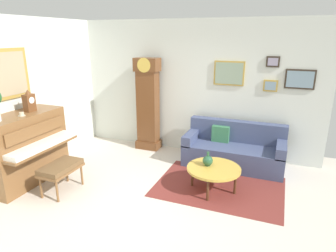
{
  "coord_description": "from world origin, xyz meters",
  "views": [
    {
      "loc": [
        1.78,
        -3.54,
        2.47
      ],
      "look_at": [
        -0.04,
        1.04,
        0.94
      ],
      "focal_mm": 31.24,
      "sensor_mm": 36.0,
      "label": 1
    }
  ],
  "objects_px": {
    "piano_bench": "(61,168)",
    "green_jug": "(208,161)",
    "coffee_table": "(214,169)",
    "grandfather_clock": "(148,107)",
    "couch": "(234,150)",
    "mantel_clock": "(29,102)",
    "piano": "(25,148)",
    "teacup": "(22,114)"
  },
  "relations": [
    {
      "from": "grandfather_clock",
      "to": "coffee_table",
      "type": "relative_size",
      "value": 2.31
    },
    {
      "from": "green_jug",
      "to": "coffee_table",
      "type": "bearing_deg",
      "value": -19.67
    },
    {
      "from": "coffee_table",
      "to": "green_jug",
      "type": "relative_size",
      "value": 3.67
    },
    {
      "from": "mantel_clock",
      "to": "green_jug",
      "type": "distance_m",
      "value": 3.19
    },
    {
      "from": "piano_bench",
      "to": "grandfather_clock",
      "type": "bearing_deg",
      "value": 78.02
    },
    {
      "from": "piano_bench",
      "to": "mantel_clock",
      "type": "bearing_deg",
      "value": 159.73
    },
    {
      "from": "piano",
      "to": "mantel_clock",
      "type": "distance_m",
      "value": 0.8
    },
    {
      "from": "grandfather_clock",
      "to": "green_jug",
      "type": "xyz_separation_m",
      "value": [
        1.7,
        -1.3,
        -0.47
      ]
    },
    {
      "from": "coffee_table",
      "to": "couch",
      "type": "bearing_deg",
      "value": 82.95
    },
    {
      "from": "piano_bench",
      "to": "green_jug",
      "type": "relative_size",
      "value": 2.92
    },
    {
      "from": "couch",
      "to": "mantel_clock",
      "type": "relative_size",
      "value": 5.0
    },
    {
      "from": "piano_bench",
      "to": "couch",
      "type": "distance_m",
      "value": 3.21
    },
    {
      "from": "grandfather_clock",
      "to": "coffee_table",
      "type": "bearing_deg",
      "value": -36.49
    },
    {
      "from": "mantel_clock",
      "to": "green_jug",
      "type": "relative_size",
      "value": 1.58
    },
    {
      "from": "coffee_table",
      "to": "piano_bench",
      "type": "bearing_deg",
      "value": -157.49
    },
    {
      "from": "couch",
      "to": "green_jug",
      "type": "height_order",
      "value": "couch"
    },
    {
      "from": "grandfather_clock",
      "to": "green_jug",
      "type": "relative_size",
      "value": 8.46
    },
    {
      "from": "couch",
      "to": "grandfather_clock",
      "type": "bearing_deg",
      "value": 173.92
    },
    {
      "from": "piano_bench",
      "to": "green_jug",
      "type": "distance_m",
      "value": 2.4
    },
    {
      "from": "piano",
      "to": "coffee_table",
      "type": "relative_size",
      "value": 1.64
    },
    {
      "from": "grandfather_clock",
      "to": "couch",
      "type": "bearing_deg",
      "value": -6.08
    },
    {
      "from": "grandfather_clock",
      "to": "couch",
      "type": "distance_m",
      "value": 2.07
    },
    {
      "from": "grandfather_clock",
      "to": "coffee_table",
      "type": "height_order",
      "value": "grandfather_clock"
    },
    {
      "from": "piano",
      "to": "piano_bench",
      "type": "bearing_deg",
      "value": -5.47
    },
    {
      "from": "coffee_table",
      "to": "green_jug",
      "type": "height_order",
      "value": "green_jug"
    },
    {
      "from": "coffee_table",
      "to": "mantel_clock",
      "type": "bearing_deg",
      "value": -168.0
    },
    {
      "from": "piano",
      "to": "couch",
      "type": "height_order",
      "value": "piano"
    },
    {
      "from": "couch",
      "to": "teacup",
      "type": "bearing_deg",
      "value": -146.58
    },
    {
      "from": "grandfather_clock",
      "to": "mantel_clock",
      "type": "distance_m",
      "value": 2.41
    },
    {
      "from": "piano_bench",
      "to": "grandfather_clock",
      "type": "height_order",
      "value": "grandfather_clock"
    },
    {
      "from": "piano",
      "to": "green_jug",
      "type": "xyz_separation_m",
      "value": [
        2.98,
        0.92,
        -0.12
      ]
    },
    {
      "from": "couch",
      "to": "mantel_clock",
      "type": "xyz_separation_m",
      "value": [
        -3.24,
        -1.79,
        1.08
      ]
    },
    {
      "from": "couch",
      "to": "coffee_table",
      "type": "distance_m",
      "value": 1.14
    },
    {
      "from": "piano",
      "to": "couch",
      "type": "xyz_separation_m",
      "value": [
        3.24,
        2.01,
        -0.3
      ]
    },
    {
      "from": "piano",
      "to": "grandfather_clock",
      "type": "bearing_deg",
      "value": 59.88
    },
    {
      "from": "teacup",
      "to": "mantel_clock",
      "type": "bearing_deg",
      "value": 110.08
    },
    {
      "from": "grandfather_clock",
      "to": "couch",
      "type": "xyz_separation_m",
      "value": [
        1.95,
        -0.21,
        -0.65
      ]
    },
    {
      "from": "mantel_clock",
      "to": "grandfather_clock",
      "type": "bearing_deg",
      "value": 57.3
    },
    {
      "from": "grandfather_clock",
      "to": "teacup",
      "type": "height_order",
      "value": "grandfather_clock"
    },
    {
      "from": "piano",
      "to": "teacup",
      "type": "relative_size",
      "value": 12.41
    },
    {
      "from": "couch",
      "to": "teacup",
      "type": "height_order",
      "value": "teacup"
    },
    {
      "from": "grandfather_clock",
      "to": "piano",
      "type": "bearing_deg",
      "value": -120.12
    }
  ]
}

